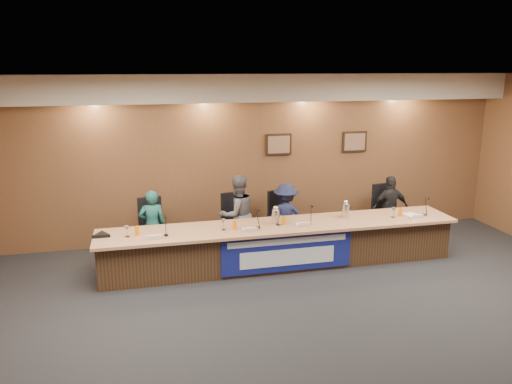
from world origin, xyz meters
TOP-DOWN VIEW (x-y plane):
  - floor at (0.00, 0.00)m, footprint 10.00×10.00m
  - ceiling at (0.00, 0.00)m, footprint 10.00×8.00m
  - wall_back at (0.00, 4.00)m, footprint 10.00×0.04m
  - soffit at (0.00, 3.75)m, footprint 10.00×0.50m
  - dais_body at (0.00, 2.40)m, footprint 6.00×0.80m
  - dais_top at (0.00, 2.35)m, footprint 6.10×0.95m
  - banner at (0.00, 1.99)m, footprint 2.20×0.02m
  - banner_text_upper at (0.00, 1.97)m, footprint 2.00×0.01m
  - banner_text_lower at (0.00, 1.97)m, footprint 1.60×0.01m
  - wall_photo_left at (0.40, 3.97)m, footprint 0.52×0.04m
  - wall_photo_right at (2.00, 3.97)m, footprint 0.52×0.04m
  - panelist_a at (-2.11, 3.14)m, footprint 0.48×0.32m
  - panelist_b at (-0.60, 3.14)m, footprint 0.84×0.73m
  - panelist_c at (0.31, 3.14)m, footprint 0.91×0.66m
  - panelist_d at (2.43, 3.14)m, footprint 0.76×0.32m
  - office_chair_a at (-2.11, 3.24)m, footprint 0.53×0.53m
  - office_chair_b at (-0.60, 3.24)m, footprint 0.56×0.56m
  - office_chair_c at (0.31, 3.24)m, footprint 0.63×0.63m
  - office_chair_d at (2.43, 3.24)m, footprint 0.56×0.56m
  - nameplate_a at (-2.11, 2.06)m, footprint 0.24×0.08m
  - microphone_a at (-1.93, 2.21)m, footprint 0.07×0.07m
  - juice_glass_a at (-2.37, 2.33)m, footprint 0.06×0.06m
  - water_glass_a at (-2.52, 2.30)m, footprint 0.08×0.08m
  - nameplate_b at (-0.59, 2.08)m, footprint 0.24×0.08m
  - microphone_b at (-0.44, 2.26)m, footprint 0.07×0.07m
  - juice_glass_b at (-0.82, 2.26)m, footprint 0.06×0.06m
  - water_glass_b at (-1.00, 2.29)m, footprint 0.08×0.08m
  - nameplate_c at (0.33, 2.14)m, footprint 0.24×0.08m
  - microphone_c at (0.48, 2.27)m, footprint 0.07×0.07m
  - juice_glass_c at (0.03, 2.32)m, footprint 0.06×0.06m
  - water_glass_c at (-0.07, 2.31)m, footprint 0.08×0.08m
  - nameplate_d at (2.40, 2.11)m, footprint 0.24×0.08m
  - microphone_d at (2.63, 2.27)m, footprint 0.07×0.07m
  - juice_glass_d at (2.18, 2.31)m, footprint 0.06×0.06m
  - water_glass_d at (2.02, 2.27)m, footprint 0.08×0.08m
  - carafe_mid at (-0.09, 2.41)m, footprint 0.13×0.13m
  - carafe_right at (1.19, 2.44)m, footprint 0.13×0.13m
  - speakerphone at (-2.91, 2.41)m, footprint 0.32×0.32m
  - paper_stack at (2.43, 2.32)m, footprint 0.26×0.33m

SIDE VIEW (x-z plane):
  - floor at x=0.00m, z-range 0.00..0.00m
  - banner_text_lower at x=0.00m, z-range 0.16..0.44m
  - dais_body at x=0.00m, z-range 0.00..0.70m
  - banner at x=0.00m, z-range 0.05..0.71m
  - office_chair_a at x=-2.11m, z-range 0.44..0.52m
  - office_chair_b at x=-0.60m, z-range 0.44..0.52m
  - office_chair_c at x=0.31m, z-range 0.44..0.52m
  - office_chair_d at x=2.43m, z-range 0.44..0.52m
  - banner_text_upper at x=0.00m, z-range 0.53..0.63m
  - panelist_c at x=0.31m, z-range 0.00..1.26m
  - panelist_a at x=-2.11m, z-range 0.00..1.27m
  - panelist_d at x=2.43m, z-range 0.00..1.29m
  - dais_top at x=0.00m, z-range 0.70..0.75m
  - panelist_b at x=-0.60m, z-range 0.00..1.46m
  - paper_stack at x=2.43m, z-range 0.75..0.76m
  - microphone_a at x=-1.93m, z-range 0.75..0.77m
  - microphone_b at x=-0.44m, z-range 0.75..0.77m
  - microphone_c at x=0.48m, z-range 0.75..0.77m
  - microphone_d at x=2.63m, z-range 0.75..0.77m
  - speakerphone at x=-2.91m, z-range 0.75..0.80m
  - nameplate_a at x=-2.11m, z-range 0.74..0.85m
  - nameplate_b at x=-0.59m, z-range 0.74..0.85m
  - nameplate_c at x=0.33m, z-range 0.74..0.85m
  - nameplate_d at x=2.40m, z-range 0.74..0.85m
  - juice_glass_a at x=-2.37m, z-range 0.75..0.90m
  - juice_glass_b at x=-0.82m, z-range 0.75..0.90m
  - juice_glass_c at x=0.03m, z-range 0.75..0.90m
  - juice_glass_d at x=2.18m, z-range 0.75..0.90m
  - water_glass_a at x=-2.52m, z-range 0.75..0.93m
  - water_glass_b at x=-1.00m, z-range 0.75..0.93m
  - water_glass_c at x=-0.07m, z-range 0.75..0.93m
  - water_glass_d at x=2.02m, z-range 0.75..0.93m
  - carafe_mid at x=-0.09m, z-range 0.75..0.99m
  - carafe_right at x=1.19m, z-range 0.75..1.01m
  - wall_back at x=0.00m, z-range 0.00..3.20m
  - wall_photo_left at x=0.40m, z-range 1.64..2.06m
  - wall_photo_right at x=2.00m, z-range 1.64..2.06m
  - soffit at x=0.00m, z-range 2.70..3.20m
  - ceiling at x=0.00m, z-range 3.18..3.22m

